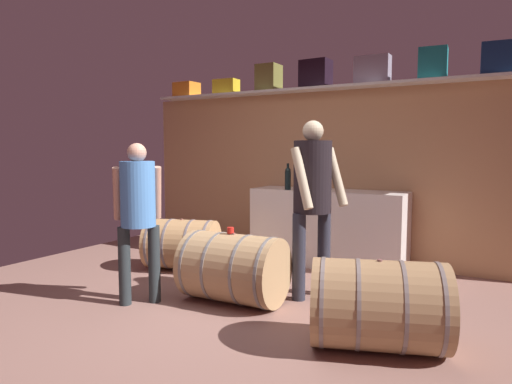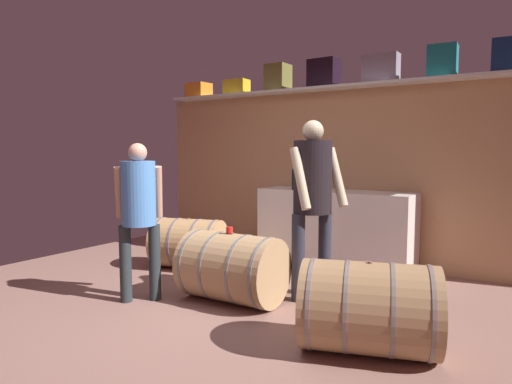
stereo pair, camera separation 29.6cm
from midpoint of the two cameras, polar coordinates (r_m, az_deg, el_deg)
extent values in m
cube|color=#8E665B|center=(4.66, 1.41, -12.73)|extent=(6.41, 7.98, 0.02)
cube|color=tan|center=(6.03, 10.46, 1.96)|extent=(5.21, 0.10, 2.18)
cube|color=silver|center=(5.93, 10.07, 12.60)|extent=(4.79, 0.40, 0.03)
cube|color=orange|center=(7.02, -5.96, 12.51)|extent=(0.34, 0.28, 0.21)
cube|color=yellow|center=(6.60, -1.13, 12.97)|extent=(0.35, 0.23, 0.21)
cube|color=olive|center=(6.26, 4.16, 14.04)|extent=(0.28, 0.28, 0.35)
cube|color=black|center=(5.96, 9.97, 14.40)|extent=(0.37, 0.28, 0.35)
cube|color=gray|center=(5.72, 16.84, 14.56)|extent=(0.41, 0.19, 0.33)
cube|color=teal|center=(5.56, 23.76, 14.70)|extent=(0.32, 0.26, 0.35)
cube|color=white|center=(5.70, 11.29, -4.51)|extent=(1.90, 0.55, 0.94)
cylinder|color=black|center=(5.63, 6.37, 1.39)|extent=(0.08, 0.08, 0.22)
sphere|color=black|center=(5.62, 6.39, 2.67)|extent=(0.07, 0.07, 0.07)
cylinder|color=black|center=(5.62, 6.39, 3.17)|extent=(0.03, 0.03, 0.08)
cylinder|color=#B2C0BC|center=(5.52, 8.96, 1.06)|extent=(0.08, 0.08, 0.18)
sphere|color=#B2C0BC|center=(5.51, 8.97, 2.13)|extent=(0.07, 0.07, 0.07)
cylinder|color=#B2C0BC|center=(5.51, 8.98, 2.63)|extent=(0.03, 0.03, 0.08)
cylinder|color=white|center=(5.88, 9.75, 0.44)|extent=(0.07, 0.07, 0.00)
cylinder|color=white|center=(5.88, 9.76, 0.80)|extent=(0.01, 0.01, 0.07)
sphere|color=white|center=(5.87, 9.77, 1.43)|extent=(0.08, 0.08, 0.08)
sphere|color=maroon|center=(5.87, 9.77, 1.31)|extent=(0.05, 0.05, 0.05)
cylinder|color=tan|center=(4.34, -1.01, -9.44)|extent=(0.94, 0.67, 0.64)
cylinder|color=slate|center=(4.56, -5.17, -8.75)|extent=(0.05, 0.65, 0.65)
cylinder|color=slate|center=(4.42, -2.64, -9.17)|extent=(0.05, 0.65, 0.65)
cylinder|color=slate|center=(4.27, 0.69, -9.70)|extent=(0.05, 0.65, 0.65)
cylinder|color=slate|center=(4.16, 3.58, -10.13)|extent=(0.05, 0.65, 0.65)
cylinder|color=brown|center=(4.27, -1.01, -5.20)|extent=(0.04, 0.04, 0.01)
cylinder|color=#9F7851|center=(3.43, 16.43, -13.74)|extent=(1.10, 0.91, 0.64)
cylinder|color=slate|center=(3.43, 9.64, -13.57)|extent=(0.24, 0.63, 0.65)
cylinder|color=slate|center=(3.42, 13.84, -13.70)|extent=(0.24, 0.63, 0.65)
cylinder|color=slate|center=(3.44, 19.01, -13.76)|extent=(0.24, 0.63, 0.65)
cylinder|color=slate|center=(3.47, 23.15, -13.74)|extent=(0.24, 0.63, 0.65)
cylinder|color=#825350|center=(3.34, 16.58, -8.44)|extent=(0.04, 0.04, 0.01)
cylinder|color=tan|center=(5.58, -6.93, -6.39)|extent=(0.96, 0.81, 0.59)
cylinder|color=slate|center=(5.73, -10.14, -6.14)|extent=(0.21, 0.59, 0.60)
cylinder|color=slate|center=(5.64, -8.17, -6.30)|extent=(0.21, 0.59, 0.60)
cylinder|color=slate|center=(5.53, -5.67, -6.48)|extent=(0.21, 0.59, 0.60)
cylinder|color=slate|center=(5.46, -3.57, -6.63)|extent=(0.21, 0.59, 0.60)
cylinder|color=#8D594C|center=(5.53, -6.97, -3.32)|extent=(0.04, 0.04, 0.01)
cylinder|color=red|center=(4.28, -1.37, -4.78)|extent=(0.06, 0.06, 0.06)
cylinder|color=#2A2B38|center=(4.37, 7.25, -8.17)|extent=(0.13, 0.13, 0.83)
cylinder|color=#2A2B38|center=(4.55, 10.45, -7.67)|extent=(0.13, 0.13, 0.83)
cylinder|color=black|center=(4.35, 9.03, 1.86)|extent=(0.36, 0.36, 0.69)
sphere|color=#BEAB8B|center=(4.35, 9.11, 7.56)|extent=(0.20, 0.20, 0.20)
cylinder|color=#BEAB8B|center=(4.15, 7.60, 1.69)|extent=(0.30, 0.22, 0.57)
cylinder|color=#BEAB8B|center=(4.40, 12.00, 1.83)|extent=(0.31, 0.22, 0.57)
cylinder|color=#272F33|center=(4.46, -10.69, -8.65)|extent=(0.11, 0.11, 0.73)
cylinder|color=#272F33|center=(4.46, -14.18, -8.72)|extent=(0.11, 0.11, 0.73)
cylinder|color=#4A85CE|center=(4.35, -12.61, -0.16)|extent=(0.32, 0.32, 0.60)
sphere|color=tan|center=(4.33, -12.71, 4.83)|extent=(0.17, 0.17, 0.17)
cylinder|color=tan|center=(4.44, -10.28, -0.01)|extent=(0.19, 0.19, 0.51)
cylinder|color=tan|center=(4.44, -14.94, -0.11)|extent=(0.21, 0.20, 0.51)
camera|label=1|loc=(0.15, -88.07, 0.18)|focal=31.99mm
camera|label=2|loc=(0.15, 91.93, -0.18)|focal=31.99mm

